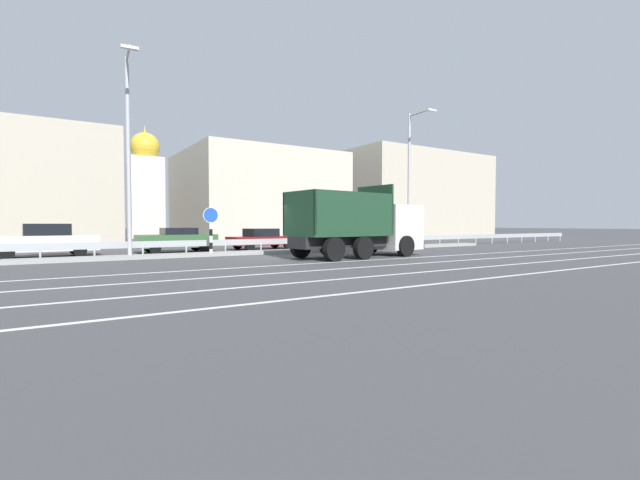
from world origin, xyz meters
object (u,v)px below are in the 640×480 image
at_px(dump_truck, 371,230).
at_px(parked_car_3, 44,241).
at_px(parked_car_5, 262,239).
at_px(median_road_sign, 211,230).
at_px(church_tower, 146,187).
at_px(street_lamp_2, 411,174).
at_px(parked_car_4, 177,240).
at_px(street_lamp_1, 128,148).

distance_m(dump_truck, parked_car_3, 16.09).
bearing_deg(parked_car_3, parked_car_5, -92.67).
height_order(dump_truck, parked_car_3, dump_truck).
relative_size(dump_truck, median_road_sign, 3.00).
distance_m(dump_truck, church_tower, 36.31).
bearing_deg(street_lamp_2, parked_car_5, 155.59).
xyz_separation_m(parked_car_3, parked_car_4, (6.36, 0.04, -0.07)).
bearing_deg(parked_car_4, parked_car_5, -87.00).
bearing_deg(street_lamp_1, church_tower, 78.32).
distance_m(street_lamp_1, street_lamp_2, 17.49).
bearing_deg(parked_car_3, dump_truck, -124.23).
xyz_separation_m(parked_car_5, church_tower, (-2.00, 27.41, 5.26)).
xyz_separation_m(street_lamp_1, parked_car_3, (-3.33, 3.63, -4.27)).
height_order(dump_truck, parked_car_4, dump_truck).
relative_size(median_road_sign, parked_car_5, 0.54).
bearing_deg(church_tower, parked_car_4, -97.10).
bearing_deg(parked_car_5, street_lamp_1, -69.48).
distance_m(dump_truck, street_lamp_1, 12.07).
relative_size(parked_car_4, parked_car_5, 0.95).
height_order(parked_car_3, parked_car_4, parked_car_3).
distance_m(parked_car_3, church_tower, 29.78).
distance_m(median_road_sign, parked_car_3, 8.03).
distance_m(street_lamp_1, parked_car_5, 10.29).
bearing_deg(church_tower, median_road_sign, -94.86).
xyz_separation_m(median_road_sign, parked_car_5, (4.65, 3.87, -0.64)).
bearing_deg(parked_car_4, parked_car_3, 91.14).
distance_m(street_lamp_1, church_tower, 31.95).
height_order(median_road_sign, street_lamp_1, street_lamp_1).
bearing_deg(church_tower, parked_car_3, -109.51).
relative_size(street_lamp_1, parked_car_3, 1.92).
xyz_separation_m(parked_car_3, parked_car_5, (11.79, 0.24, -0.13)).
relative_size(median_road_sign, parked_car_3, 0.51).
xyz_separation_m(dump_truck, church_tower, (-4.08, 35.79, 4.61)).
relative_size(dump_truck, street_lamp_2, 0.82).
bearing_deg(dump_truck, parked_car_3, -125.70).
distance_m(median_road_sign, church_tower, 31.73).
bearing_deg(median_road_sign, dump_truck, -33.81).
relative_size(street_lamp_1, parked_car_5, 2.03).
relative_size(median_road_sign, street_lamp_2, 0.27).
relative_size(street_lamp_1, parked_car_4, 2.14).
relative_size(dump_truck, parked_car_3, 1.54).
bearing_deg(street_lamp_2, street_lamp_1, 179.26).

